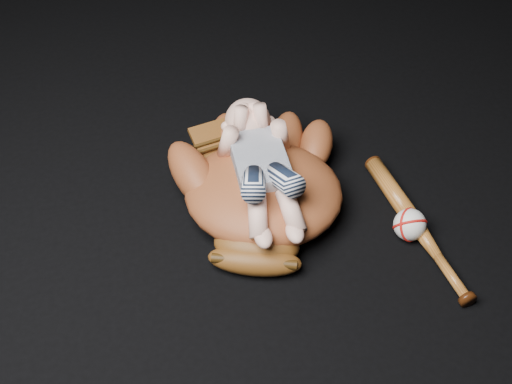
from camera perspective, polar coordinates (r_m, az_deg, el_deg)
baseball_glove at (r=1.37m, az=0.67°, el=0.49°), size 0.57×0.60×0.15m
newborn_baby at (r=1.33m, az=0.62°, el=2.29°), size 0.20×0.40×0.16m
baseball_bat at (r=1.41m, az=14.09°, el=-2.96°), size 0.07×0.42×0.04m
baseball at (r=1.39m, az=13.52°, el=-2.85°), size 0.09×0.09×0.07m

